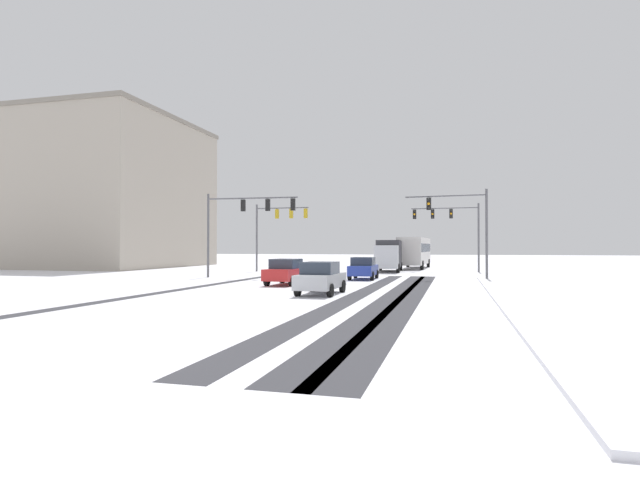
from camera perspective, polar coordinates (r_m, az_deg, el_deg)
name	(u,v)px	position (r m, az deg, el deg)	size (l,w,h in m)	color
ground_plane	(70,355)	(12.53, -26.46, -11.54)	(300.00, 300.00, 0.00)	white
wheel_track_left_lane	(411,296)	(24.62, 10.29, -6.27)	(1.15, 33.41, 0.01)	#38383D
wheel_track_right_lane	(358,295)	(24.96, 4.34, -6.21)	(1.04, 33.41, 0.01)	#38383D
wheel_track_center	(176,290)	(28.57, -16.03, -5.49)	(0.82, 33.41, 0.01)	#38383D
wheel_track_oncoming	(394,296)	(24.70, 8.42, -6.26)	(1.15, 33.41, 0.01)	#38383D
sidewalk_kerb_right	(544,302)	(23.31, 24.03, -6.38)	(4.00, 33.41, 0.12)	white
traffic_signal_near_left	(244,215)	(39.10, -8.64, 2.83)	(7.29, 0.67, 6.50)	#56565B
traffic_signal_near_right	(463,219)	(37.79, 15.91, 2.35)	(5.86, 0.60, 6.50)	#56565B
traffic_signal_far_left	(277,222)	(48.53, -4.88, 2.04)	(5.33, 0.42, 6.50)	#56565B
traffic_signal_far_right	(451,222)	(49.71, 14.60, 2.04)	(6.36, 0.45, 6.50)	#56565B
car_blue_lead	(363,268)	(36.94, 4.93, -3.19)	(1.91, 4.14, 1.62)	#233899
car_red_second	(287,272)	(31.61, -3.80, -3.60)	(1.96, 4.17, 1.62)	red
car_silver_third	(321,278)	(25.13, 0.08, -4.31)	(1.87, 4.12, 1.62)	#B7BABF
bus_oncoming	(415,250)	(57.11, 10.67, -1.16)	(3.01, 11.09, 3.38)	silver
box_truck_delivery	(389,255)	(48.90, 7.79, -1.65)	(2.58, 7.50, 3.02)	#B7BABF
office_building_far_left_block	(108,194)	(66.40, -22.83, 4.81)	(18.88, 20.86, 17.56)	#A89E8E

